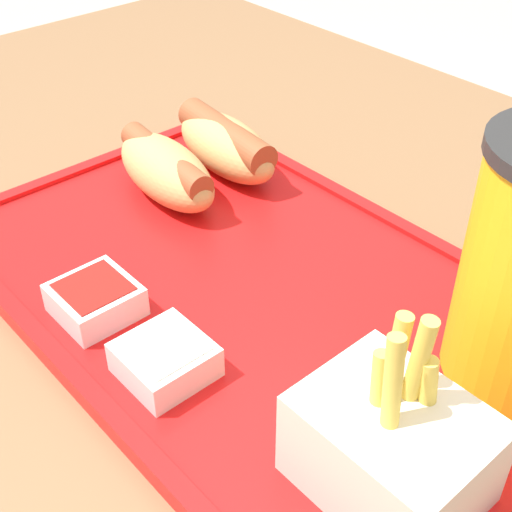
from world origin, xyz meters
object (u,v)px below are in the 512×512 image
Objects in this scene: sauce_cup_ketchup at (95,299)px; hot_dog_near at (166,169)px; hot_dog_far at (226,144)px; sauce_cup_mayo at (165,359)px; fries_carton at (392,446)px.

hot_dog_near is at bearing 125.84° from sauce_cup_ketchup.
hot_dog_far is at bearing 90.00° from hot_dog_near.
sauce_cup_mayo is 1.00× the size of sauce_cup_ketchup.
hot_dog_far is 0.06m from hot_dog_near.
sauce_cup_ketchup is at bearing -178.41° from sauce_cup_mayo.
hot_dog_far is at bearing 115.40° from sauce_cup_ketchup.
fries_carton reaches higher than sauce_cup_mayo.
hot_dog_near is 0.32m from fries_carton.
fries_carton reaches higher than hot_dog_near.
sauce_cup_mayo and sauce_cup_ketchup have the same top height.
hot_dog_far is 2.50× the size of sauce_cup_ketchup.
hot_dog_far reaches higher than sauce_cup_ketchup.
sauce_cup_mayo is at bearing -164.24° from fries_carton.
hot_dog_far is 1.19× the size of fries_carton.
hot_dog_far is 0.25m from sauce_cup_mayo.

